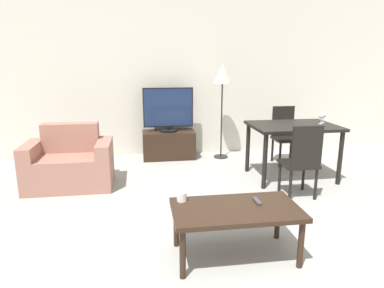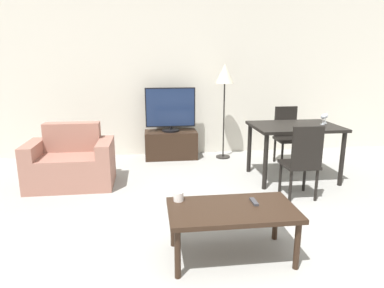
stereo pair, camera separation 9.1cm
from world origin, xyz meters
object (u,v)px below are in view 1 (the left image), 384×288
object	(u,v)px
floor_lamp	(222,78)
cup_white_near	(182,197)
dining_chair_near	(302,159)
coffee_table	(236,213)
tv_stand	(169,145)
armchair	(70,164)
wine_glass_center	(321,117)
dining_table	(293,132)
wine_glass_left	(323,116)
remote_primary	(257,201)
tv	(168,110)
dining_chair_far	(285,133)

from	to	relation	value
floor_lamp	cup_white_near	xyz separation A→B (m)	(-1.02, -2.83, -0.86)
dining_chair_near	coffee_table	bearing A→B (deg)	-135.07
tv_stand	floor_lamp	bearing A→B (deg)	-6.71
floor_lamp	armchair	bearing A→B (deg)	-155.46
wine_glass_center	tv_stand	bearing A→B (deg)	147.95
coffee_table	dining_table	world-z (taller)	dining_table
cup_white_near	dining_chair_near	bearing A→B (deg)	30.61
wine_glass_left	dining_table	bearing A→B (deg)	-172.47
cup_white_near	wine_glass_left	bearing A→B (deg)	37.53
floor_lamp	cup_white_near	distance (m)	3.13
remote_primary	wine_glass_left	bearing A→B (deg)	49.15
cup_white_near	wine_glass_center	size ratio (longest dim) A/B	0.60
coffee_table	wine_glass_center	distance (m)	2.59
tv_stand	dining_chair_near	size ratio (longest dim) A/B	0.96
tv_stand	floor_lamp	size ratio (longest dim) A/B	0.55
armchair	floor_lamp	xyz separation A→B (m)	(2.31, 1.06, 1.05)
armchair	dining_chair_near	size ratio (longest dim) A/B	1.20
armchair	tv_stand	world-z (taller)	armchair
floor_lamp	wine_glass_left	size ratio (longest dim) A/B	10.93
dining_table	wine_glass_center	size ratio (longest dim) A/B	8.08
tv_stand	tv	xyz separation A→B (m)	(-0.00, -0.00, 0.61)
floor_lamp	remote_primary	world-z (taller)	floor_lamp
armchair	dining_chair_far	bearing A→B (deg)	10.80
wine_glass_left	wine_glass_center	xyz separation A→B (m)	(-0.07, -0.07, 0.00)
cup_white_near	wine_glass_center	bearing A→B (deg)	37.26
armchair	wine_glass_center	xyz separation A→B (m)	(3.47, -0.12, 0.58)
tv	wine_glass_left	bearing A→B (deg)	-29.67
tv_stand	dining_table	size ratio (longest dim) A/B	0.75
wine_glass_center	wine_glass_left	bearing A→B (deg)	44.75
tv_stand	wine_glass_center	distance (m)	2.50
tv_stand	wine_glass_center	bearing A→B (deg)	-32.05
wine_glass_center	tv	bearing A→B (deg)	148.00
wine_glass_left	remote_primary	bearing A→B (deg)	-130.85
wine_glass_center	armchair	bearing A→B (deg)	178.00
wine_glass_left	tv_stand	bearing A→B (deg)	150.28
tv	coffee_table	xyz separation A→B (m)	(0.31, -3.14, -0.44)
wine_glass_left	wine_glass_center	distance (m)	0.10
coffee_table	wine_glass_center	xyz separation A→B (m)	(1.74, 1.86, 0.48)
dining_chair_far	wine_glass_left	bearing A→B (deg)	-68.45
dining_chair_near	remote_primary	size ratio (longest dim) A/B	6.14
remote_primary	wine_glass_center	world-z (taller)	wine_glass_center
coffee_table	wine_glass_left	distance (m)	2.69
tv	dining_table	bearing A→B (deg)	-37.62
armchair	floor_lamp	world-z (taller)	floor_lamp
tv_stand	dining_table	distance (m)	2.13
wine_glass_left	dining_chair_far	bearing A→B (deg)	111.55
floor_lamp	dining_table	bearing A→B (deg)	-57.24
dining_chair_near	dining_chair_far	size ratio (longest dim) A/B	1.00
coffee_table	tv_stand	bearing A→B (deg)	95.63
dining_chair_near	floor_lamp	xyz separation A→B (m)	(-0.55, 1.90, 0.86)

